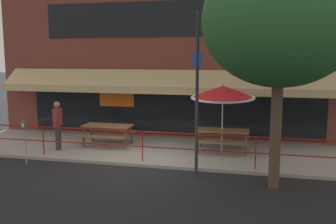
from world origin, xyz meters
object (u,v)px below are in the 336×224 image
(picnic_table_left, at_px, (108,129))
(patio_umbrella_centre, at_px, (223,92))
(picnic_table_centre, at_px, (222,134))
(street_sign_pole, at_px, (197,94))
(parking_meter_near, at_px, (24,128))
(pedestrian_walking, at_px, (58,123))
(street_tree_curbside, at_px, (286,11))

(picnic_table_left, distance_m, patio_umbrella_centre, 4.46)
(picnic_table_centre, xyz_separation_m, patio_umbrella_centre, (-0.00, -0.16, 1.47))
(patio_umbrella_centre, relative_size, street_sign_pole, 0.52)
(picnic_table_centre, bearing_deg, parking_meter_near, -155.95)
(pedestrian_walking, height_order, street_sign_pole, street_sign_pole)
(street_tree_curbside, bearing_deg, picnic_table_centre, 118.98)
(pedestrian_walking, xyz_separation_m, parking_meter_near, (-0.23, -1.59, 0.09))
(street_tree_curbside, bearing_deg, picnic_table_left, 152.86)
(street_tree_curbside, bearing_deg, street_sign_pole, 166.70)
(patio_umbrella_centre, bearing_deg, street_sign_pole, -101.56)
(street_sign_pole, distance_m, street_tree_curbside, 3.09)
(patio_umbrella_centre, height_order, pedestrian_walking, patio_umbrella_centre)
(street_sign_pole, relative_size, street_tree_curbside, 0.71)
(picnic_table_centre, xyz_separation_m, pedestrian_walking, (-5.67, -1.05, 0.35))
(picnic_table_left, bearing_deg, street_tree_curbside, -27.14)
(parking_meter_near, height_order, street_sign_pole, street_sign_pole)
(pedestrian_walking, bearing_deg, street_tree_curbside, -15.53)
(picnic_table_left, bearing_deg, patio_umbrella_centre, -1.31)
(street_sign_pole, bearing_deg, parking_meter_near, -179.40)
(picnic_table_left, distance_m, pedestrian_walking, 1.80)
(picnic_table_centre, distance_m, patio_umbrella_centre, 1.48)
(picnic_table_centre, relative_size, parking_meter_near, 1.27)
(picnic_table_left, xyz_separation_m, parking_meter_near, (-1.69, -2.57, 0.44))
(picnic_table_left, relative_size, pedestrian_walking, 1.05)
(patio_umbrella_centre, xyz_separation_m, street_tree_curbside, (1.72, -2.94, 2.26))
(picnic_table_centre, distance_m, street_sign_pole, 3.09)
(patio_umbrella_centre, relative_size, pedestrian_walking, 1.39)
(street_sign_pole, bearing_deg, picnic_table_centre, 79.14)
(patio_umbrella_centre, xyz_separation_m, street_sign_pole, (-0.49, -2.42, 0.16))
(picnic_table_left, height_order, street_sign_pole, street_sign_pole)
(parking_meter_near, bearing_deg, patio_umbrella_centre, 22.75)
(picnic_table_left, relative_size, parking_meter_near, 1.27)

